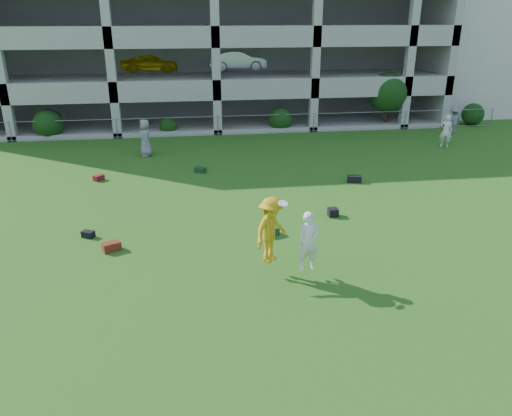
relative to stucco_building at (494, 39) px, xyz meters
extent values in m
plane|color=#235114|center=(-23.00, -28.00, -5.00)|extent=(100.00, 100.00, 0.00)
cube|color=beige|center=(0.00, 0.00, 0.00)|extent=(16.00, 14.00, 10.00)
imported|color=gray|center=(-27.06, -13.15, -4.04)|extent=(0.84, 1.06, 1.91)
imported|color=silver|center=(-10.72, -13.71, -4.09)|extent=(0.78, 0.65, 1.81)
imported|color=slate|center=(-8.60, -10.67, -4.18)|extent=(1.22, 0.98, 1.64)
cube|color=#581F0F|center=(-27.47, -24.47, -4.86)|extent=(0.63, 0.51, 0.28)
cube|color=black|center=(-28.38, -23.31, -4.89)|extent=(0.47, 0.40, 0.22)
cube|color=#153814|center=(-22.31, -23.99, -4.87)|extent=(0.60, 0.52, 0.26)
cube|color=black|center=(-19.75, -22.68, -4.85)|extent=(0.35, 0.35, 0.30)
cube|color=black|center=(-17.69, -18.98, -4.85)|extent=(0.65, 0.42, 0.30)
cube|color=#550E1D|center=(-28.93, -17.10, -4.88)|extent=(0.51, 0.52, 0.24)
cube|color=#133418|center=(-24.39, -16.55, -4.88)|extent=(0.58, 0.53, 0.25)
imported|color=gold|center=(-22.77, -26.68, -3.61)|extent=(1.37, 1.35, 1.90)
imported|color=silver|center=(-21.79, -27.05, -3.85)|extent=(0.63, 0.43, 1.69)
cylinder|color=white|center=(-22.50, -26.94, -2.74)|extent=(0.28, 0.27, 0.15)
cube|color=#9E998C|center=(-23.00, 4.75, 1.00)|extent=(30.00, 0.50, 12.00)
cube|color=#9E998C|center=(-8.25, -2.00, 1.00)|extent=(0.50, 14.00, 12.00)
cube|color=#9E998C|center=(-23.00, -2.00, -4.85)|extent=(30.00, 14.00, 0.30)
cube|color=#9E998C|center=(-23.00, -2.00, -1.85)|extent=(30.00, 14.00, 0.30)
cube|color=#9E998C|center=(-23.00, -2.00, 1.15)|extent=(30.00, 14.00, 0.30)
cube|color=#9E998C|center=(-23.00, -8.85, -2.45)|extent=(30.00, 0.30, 0.90)
cube|color=#9E998C|center=(-23.00, -8.85, 0.55)|extent=(30.00, 0.30, 0.90)
cube|color=#9E998C|center=(-29.00, -8.75, 1.00)|extent=(0.50, 0.50, 12.00)
cube|color=#9E998C|center=(-23.00, -8.75, 1.00)|extent=(0.50, 0.50, 12.00)
cube|color=#9E998C|center=(-17.00, -8.75, 1.00)|extent=(0.50, 0.50, 12.00)
cube|color=#9E998C|center=(-11.00, -8.75, 1.00)|extent=(0.50, 0.50, 12.00)
cube|color=#605E59|center=(-23.00, 0.00, 1.00)|extent=(29.00, 9.00, 11.60)
imported|color=yellow|center=(-27.11, -4.00, -1.04)|extent=(3.96, 1.80, 1.32)
imported|color=silver|center=(-21.24, -4.00, -1.04)|extent=(4.13, 1.80, 1.32)
cylinder|color=gray|center=(-35.00, -9.00, -4.40)|extent=(0.06, 0.06, 1.20)
cylinder|color=gray|center=(-29.00, -9.00, -4.40)|extent=(0.06, 0.06, 1.20)
cylinder|color=gray|center=(-23.00, -9.00, -4.40)|extent=(0.06, 0.06, 1.20)
cylinder|color=gray|center=(-17.00, -9.00, -4.40)|extent=(0.06, 0.06, 1.20)
cylinder|color=gray|center=(-11.00, -9.00, -4.40)|extent=(0.06, 0.06, 1.20)
cylinder|color=gray|center=(-5.00, -9.00, -4.40)|extent=(0.06, 0.06, 1.20)
cylinder|color=gray|center=(-23.00, -9.00, -3.85)|extent=(36.00, 0.04, 0.04)
cylinder|color=gray|center=(-23.00, -9.00, -4.92)|extent=(36.00, 0.04, 0.04)
sphere|color=#163D11|center=(-33.00, -8.40, -4.12)|extent=(1.76, 1.76, 1.76)
sphere|color=#163D11|center=(-26.00, -8.40, -4.45)|extent=(1.10, 1.10, 1.10)
sphere|color=#163D11|center=(-19.00, -8.40, -4.23)|extent=(1.54, 1.54, 1.54)
cylinder|color=#382314|center=(-12.00, -8.20, -4.02)|extent=(0.16, 0.16, 1.96)
sphere|color=#163D11|center=(-12.00, -8.20, -2.76)|extent=(2.52, 2.52, 2.52)
sphere|color=#163D11|center=(-6.00, -8.40, -4.29)|extent=(1.43, 1.43, 1.43)
camera|label=1|loc=(-24.98, -39.12, 1.99)|focal=35.00mm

